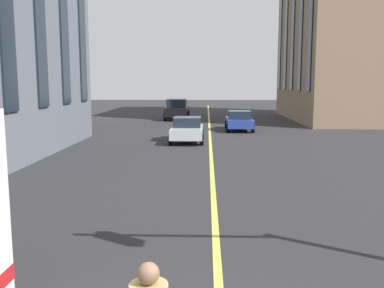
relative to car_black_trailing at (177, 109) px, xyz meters
The scene contains 5 objects.
lane_centre_line 15.91m from the car_black_trailing, 169.39° to the right, with size 80.00×0.16×0.01m.
car_black_trailing is the anchor object (origin of this frame).
car_silver_oncoming 14.83m from the car_black_trailing, behind, with size 3.90×1.89×1.40m.
car_blue_near 10.19m from the car_black_trailing, 150.61° to the right, with size 3.90×1.89×1.40m.
building_right_near 17.33m from the car_black_trailing, 88.26° to the right, with size 16.59×9.27×19.28m.
Camera 1 is at (-3.43, 0.21, 3.37)m, focal length 40.08 mm.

